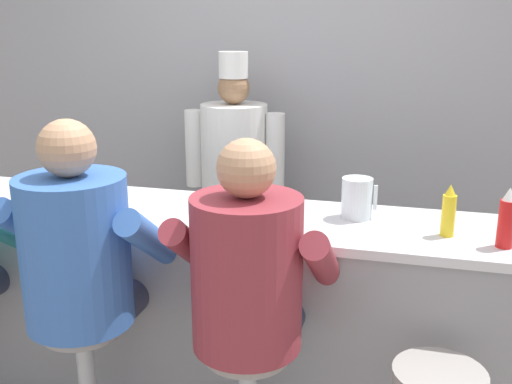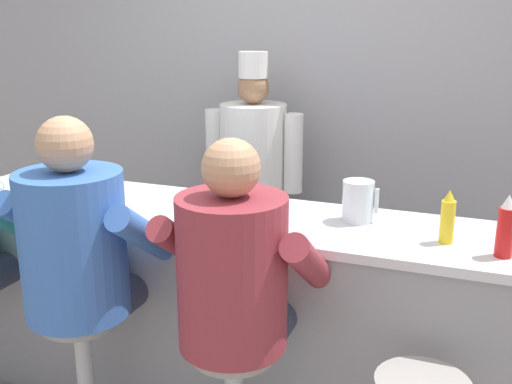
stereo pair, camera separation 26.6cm
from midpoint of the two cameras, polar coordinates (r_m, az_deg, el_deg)
The scene contains 11 objects.
wall_back at distance 4.03m, azimuth 1.18°, elevation 8.76°, with size 10.00×0.06×2.70m.
diner_counter at distance 2.97m, azimuth -5.69°, elevation -11.19°, with size 2.92×0.62×1.00m.
ketchup_bottle_red at distance 2.46m, azimuth 19.96°, elevation -2.54°, with size 0.06×0.06×0.24m.
mustard_bottle_yellow at distance 2.52m, azimuth 15.04°, elevation -1.90°, with size 0.06×0.06×0.22m.
hot_sauce_bottle_orange at distance 2.50m, azimuth -1.78°, elevation -2.58°, with size 0.03×0.03×0.12m.
water_pitcher_clear at distance 2.68m, azimuth 6.82°, elevation -0.62°, with size 0.16×0.14×0.18m.
breakfast_plate at distance 3.05m, azimuth -22.49°, elevation -1.26°, with size 0.24×0.24×0.05m.
cereal_bowl at distance 2.91m, azimuth -18.18°, elevation -1.37°, with size 0.16×0.16×0.06m.
diner_seated_blue at distance 2.58m, azimuth -19.16°, elevation -5.97°, with size 0.66×0.65×1.50m.
diner_seated_maroon at distance 2.28m, azimuth -4.02°, elevation -8.48°, with size 0.63×0.62×1.46m.
cook_in_whites_near at distance 3.84m, azimuth -4.05°, elevation 1.87°, with size 0.66×0.42×1.68m.
Camera 1 is at (0.84, -2.20, 1.85)m, focal length 42.00 mm.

